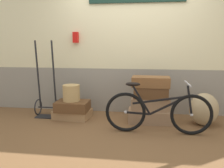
{
  "coord_description": "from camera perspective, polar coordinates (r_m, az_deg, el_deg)",
  "views": [
    {
      "loc": [
        0.26,
        -3.64,
        1.33
      ],
      "look_at": [
        -0.26,
        0.13,
        0.67
      ],
      "focal_mm": 37.01,
      "sensor_mm": 36.0,
      "label": 1
    }
  ],
  "objects": [
    {
      "name": "ground",
      "position": [
        3.9,
        3.62,
        -10.56
      ],
      "size": [
        9.21,
        5.2,
        0.06
      ],
      "primitive_type": "cube",
      "color": "brown"
    },
    {
      "name": "burlap_sack",
      "position": [
        4.1,
        21.73,
        -5.82
      ],
      "size": [
        0.47,
        0.4,
        0.54
      ],
      "primitive_type": "ellipsoid",
      "color": "tan",
      "rests_on": "ground"
    },
    {
      "name": "wicker_basket",
      "position": [
        4.16,
        -10.02,
        -2.18
      ],
      "size": [
        0.3,
        0.3,
        0.29
      ],
      "primitive_type": "cylinder",
      "color": "tan",
      "rests_on": "suitcase_1"
    },
    {
      "name": "suitcase_3",
      "position": [
        4.02,
        9.35,
        -4.79
      ],
      "size": [
        0.66,
        0.38,
        0.21
      ],
      "primitive_type": "cube",
      "rotation": [
        0.0,
        0.0,
        0.05
      ],
      "color": "#937051",
      "rests_on": "suitcase_2"
    },
    {
      "name": "bicycle",
      "position": [
        3.52,
        11.14,
        -6.78
      ],
      "size": [
        1.58,
        0.46,
        0.78
      ],
      "color": "black",
      "rests_on": "ground"
    },
    {
      "name": "suitcase_0",
      "position": [
        4.28,
        -9.7,
        -7.27
      ],
      "size": [
        0.67,
        0.5,
        0.15
      ],
      "primitive_type": "cube",
      "rotation": [
        0.0,
        0.0,
        -0.11
      ],
      "color": "#9E754C",
      "rests_on": "ground"
    },
    {
      "name": "suitcase_1",
      "position": [
        4.18,
        -9.72,
        -5.37
      ],
      "size": [
        0.58,
        0.41,
        0.18
      ],
      "primitive_type": "cube",
      "rotation": [
        0.0,
        0.0,
        -0.01
      ],
      "color": "brown",
      "rests_on": "suitcase_0"
    },
    {
      "name": "station_building",
      "position": [
        4.49,
        4.8,
        10.2
      ],
      "size": [
        7.21,
        0.74,
        2.71
      ],
      "color": "gray",
      "rests_on": "ground"
    },
    {
      "name": "suitcase_4",
      "position": [
        3.94,
        9.59,
        -2.07
      ],
      "size": [
        0.57,
        0.31,
        0.19
      ],
      "primitive_type": "cube",
      "rotation": [
        0.0,
        0.0,
        -0.02
      ],
      "color": "brown",
      "rests_on": "suitcase_3"
    },
    {
      "name": "suitcase_5",
      "position": [
        3.91,
        9.56,
        0.55
      ],
      "size": [
        0.63,
        0.35,
        0.17
      ],
      "primitive_type": "cube",
      "rotation": [
        0.0,
        0.0,
        -0.03
      ],
      "color": "brown",
      "rests_on": "suitcase_4"
    },
    {
      "name": "suitcase_2",
      "position": [
        4.05,
        9.32,
        -7.83
      ],
      "size": [
        0.74,
        0.4,
        0.21
      ],
      "primitive_type": "cube",
      "rotation": [
        0.0,
        0.0,
        0.03
      ],
      "color": "#937051",
      "rests_on": "ground"
    },
    {
      "name": "luggage_trolley",
      "position": [
        4.47,
        -15.84,
        -3.52
      ],
      "size": [
        0.39,
        0.37,
        1.39
      ],
      "color": "black",
      "rests_on": "ground"
    }
  ]
}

